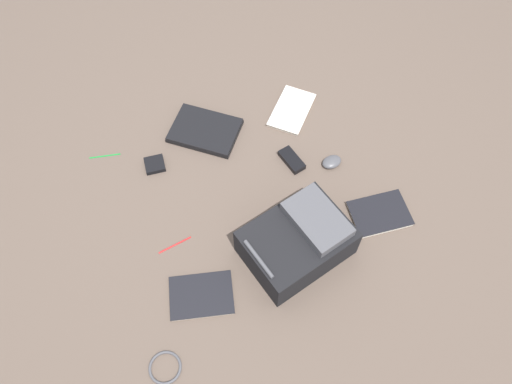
{
  "coord_description": "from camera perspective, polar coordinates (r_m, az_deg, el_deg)",
  "views": [
    {
      "loc": [
        -1.04,
        0.39,
        1.98
      ],
      "look_at": [
        0.03,
        -0.02,
        0.02
      ],
      "focal_mm": 35.97,
      "sensor_mm": 36.0,
      "label": 1
    }
  ],
  "objects": [
    {
      "name": "computer_mouse",
      "position": [
        2.38,
        8.42,
        3.33
      ],
      "size": [
        0.08,
        0.1,
        0.03
      ],
      "primitive_type": "ellipsoid",
      "rotation": [
        0.0,
        0.0,
        0.16
      ],
      "color": "#4C4C51",
      "rests_on": "ground_plane"
    },
    {
      "name": "pen_blue",
      "position": [
        2.5,
        -16.46,
        3.9
      ],
      "size": [
        0.04,
        0.14,
        0.01
      ],
      "primitive_type": "cylinder",
      "rotation": [
        1.57,
        0.0,
        -0.2
      ],
      "color": "#198C33",
      "rests_on": "ground_plane"
    },
    {
      "name": "book_blue",
      "position": [
        2.55,
        3.99,
        9.06
      ],
      "size": [
        0.31,
        0.3,
        0.02
      ],
      "color": "silver",
      "rests_on": "ground_plane"
    },
    {
      "name": "ground_plane",
      "position": [
        2.27,
        -0.22,
        -1.08
      ],
      "size": [
        4.02,
        4.02,
        0.0
      ],
      "primitive_type": "plane",
      "color": "brown"
    },
    {
      "name": "pen_black",
      "position": [
        2.2,
        -9.02,
        -5.81
      ],
      "size": [
        0.03,
        0.15,
        0.01
      ],
      "primitive_type": "cylinder",
      "rotation": [
        1.57,
        0.0,
        0.16
      ],
      "color": "red",
      "rests_on": "ground_plane"
    },
    {
      "name": "earbud_pouch",
      "position": [
        2.4,
        -11.19,
        3.02
      ],
      "size": [
        0.1,
        0.1,
        0.02
      ],
      "primitive_type": "cube",
      "rotation": [
        0.0,
        0.0,
        -0.1
      ],
      "color": "black",
      "rests_on": "ground_plane"
    },
    {
      "name": "book_manual",
      "position": [
        2.09,
        -6.09,
        -11.36
      ],
      "size": [
        0.24,
        0.29,
        0.01
      ],
      "color": "silver",
      "rests_on": "ground_plane"
    },
    {
      "name": "power_brick",
      "position": [
        2.37,
        3.99,
        3.57
      ],
      "size": [
        0.15,
        0.09,
        0.03
      ],
      "primitive_type": "cube",
      "rotation": [
        0.0,
        0.0,
        1.79
      ],
      "color": "black",
      "rests_on": "ground_plane"
    },
    {
      "name": "laptop",
      "position": [
        2.48,
        -5.7,
        6.83
      ],
      "size": [
        0.38,
        0.39,
        0.03
      ],
      "color": "black",
      "rests_on": "ground_plane"
    },
    {
      "name": "backpack",
      "position": [
        2.09,
        4.73,
        -5.42
      ],
      "size": [
        0.4,
        0.47,
        0.21
      ],
      "color": "black",
      "rests_on": "ground_plane"
    },
    {
      "name": "book_red",
      "position": [
        2.29,
        13.58,
        -2.36
      ],
      "size": [
        0.2,
        0.27,
        0.02
      ],
      "color": "silver",
      "rests_on": "ground_plane"
    },
    {
      "name": "cable_coil",
      "position": [
        2.04,
        -10.08,
        -18.68
      ],
      "size": [
        0.12,
        0.12,
        0.01
      ],
      "primitive_type": "torus",
      "color": "#4C4C51",
      "rests_on": "ground_plane"
    }
  ]
}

